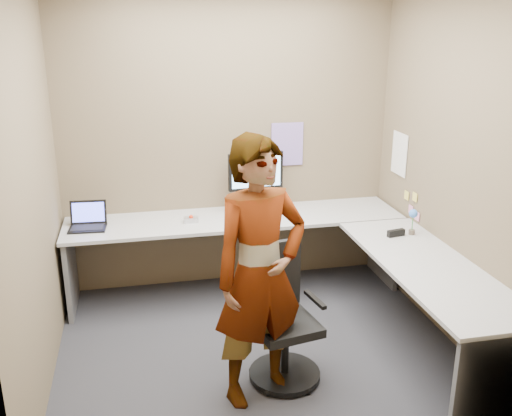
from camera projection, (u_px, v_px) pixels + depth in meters
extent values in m
plane|color=#242428|center=(259.00, 348.00, 4.37)|extent=(3.00, 3.00, 0.00)
plane|color=brown|center=(228.00, 141.00, 5.16)|extent=(3.00, 0.00, 3.00)
plane|color=brown|center=(455.00, 167.00, 4.25)|extent=(0.00, 2.70, 2.70)
plane|color=brown|center=(31.00, 191.00, 3.65)|extent=(0.00, 2.70, 2.70)
cube|color=#A5A5A5|center=(235.00, 219.00, 5.05)|extent=(2.96, 0.65, 0.03)
cube|color=#A5A5A5|center=(429.00, 266.00, 4.08)|extent=(0.65, 1.91, 0.03)
cube|color=#59595B|center=(71.00, 271.00, 4.88)|extent=(0.04, 0.60, 0.70)
cube|color=#59595B|center=(384.00, 244.00, 5.46)|extent=(0.04, 0.60, 0.70)
cube|color=#59595B|center=(499.00, 386.00, 3.35)|extent=(0.60, 0.04, 0.70)
cube|color=red|center=(256.00, 208.00, 5.20)|extent=(0.34, 0.26, 0.06)
cube|color=black|center=(256.00, 204.00, 5.19)|extent=(0.22, 0.17, 0.02)
cube|color=black|center=(256.00, 196.00, 5.18)|extent=(0.06, 0.05, 0.13)
cube|color=black|center=(256.00, 171.00, 5.11)|extent=(0.51, 0.08, 0.34)
cube|color=#85B8E6|center=(256.00, 172.00, 5.09)|extent=(0.45, 0.05, 0.28)
cube|color=black|center=(88.00, 228.00, 4.76)|extent=(0.31, 0.24, 0.02)
cube|color=black|center=(88.00, 212.00, 4.83)|extent=(0.30, 0.08, 0.20)
cube|color=#4D58F5|center=(88.00, 212.00, 4.83)|extent=(0.27, 0.06, 0.16)
cube|color=#B7B7BC|center=(191.00, 220.00, 4.92)|extent=(0.12, 0.08, 0.04)
sphere|color=red|center=(191.00, 217.00, 4.90)|extent=(0.04, 0.04, 0.04)
cone|color=white|center=(234.00, 223.00, 4.82)|extent=(0.10, 0.10, 0.06)
cube|color=black|center=(396.00, 233.00, 4.60)|extent=(0.15, 0.07, 0.05)
cylinder|color=brown|center=(412.00, 232.00, 4.64)|extent=(0.05, 0.05, 0.04)
cylinder|color=#338C3F|center=(413.00, 222.00, 4.61)|extent=(0.01, 0.01, 0.14)
sphere|color=#417FE5|center=(413.00, 214.00, 4.59)|extent=(0.07, 0.07, 0.07)
cube|color=#846BB7|center=(287.00, 144.00, 5.27)|extent=(0.30, 0.01, 0.40)
cube|color=white|center=(399.00, 154.00, 5.11)|extent=(0.01, 0.28, 0.38)
cube|color=#F2E059|center=(415.00, 197.00, 4.88)|extent=(0.01, 0.07, 0.07)
cube|color=pink|center=(411.00, 210.00, 4.97)|extent=(0.01, 0.07, 0.07)
cube|color=pink|center=(417.00, 216.00, 4.86)|extent=(0.01, 0.07, 0.07)
cube|color=#F2E059|center=(407.00, 195.00, 5.03)|extent=(0.01, 0.07, 0.07)
cylinder|color=black|center=(285.00, 374.00, 4.00)|extent=(0.50, 0.50, 0.04)
cylinder|color=black|center=(285.00, 349.00, 3.93)|extent=(0.05, 0.05, 0.36)
cube|color=black|center=(285.00, 325.00, 3.88)|extent=(0.48, 0.48, 0.06)
cube|color=black|center=(274.00, 275.00, 3.96)|extent=(0.39, 0.12, 0.49)
cube|color=black|center=(255.00, 312.00, 3.75)|extent=(0.08, 0.27, 0.03)
cube|color=black|center=(315.00, 300.00, 3.91)|extent=(0.08, 0.27, 0.03)
imported|color=#999399|center=(260.00, 273.00, 3.57)|extent=(0.74, 0.60, 1.77)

